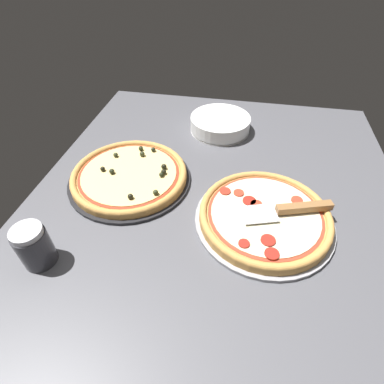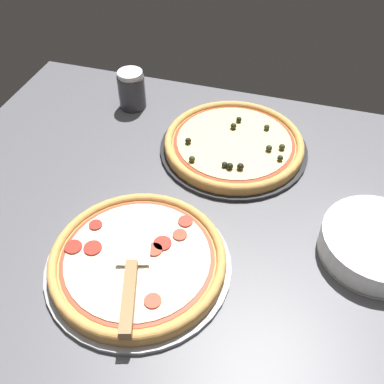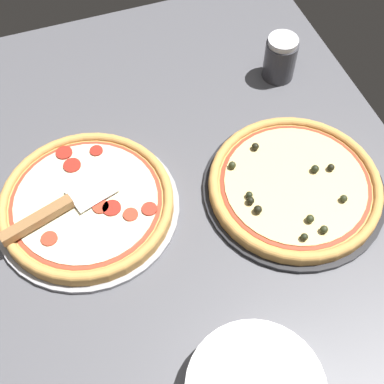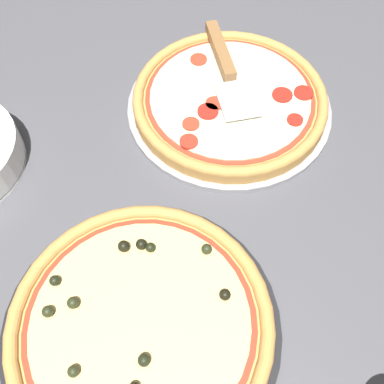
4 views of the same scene
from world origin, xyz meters
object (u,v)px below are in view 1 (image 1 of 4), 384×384
object	(u,v)px
plate_stack	(220,124)
parmesan_shaker	(34,246)
pizza_front	(265,215)
pizza_back	(129,174)
serving_spatula	(296,208)

from	to	relation	value
plate_stack	parmesan_shaker	xyz separation A→B (cm)	(-67.03, 35.08, 2.64)
pizza_front	pizza_back	bearing A→B (deg)	76.45
pizza_front	pizza_back	xyz separation A→B (cm)	(9.91, 41.13, -0.22)
pizza_front	serving_spatula	xyz separation A→B (cm)	(1.75, -7.77, 2.28)
pizza_front	parmesan_shaker	bearing A→B (deg)	113.08
plate_stack	pizza_back	bearing A→B (deg)	145.46
plate_stack	pizza_front	bearing A→B (deg)	-159.05
serving_spatula	parmesan_shaker	distance (cm)	64.62
pizza_back	parmesan_shaker	size ratio (longest dim) A/B	3.20
serving_spatula	pizza_front	bearing A→B (deg)	102.67
serving_spatula	plate_stack	bearing A→B (deg)	30.06
pizza_front	plate_stack	world-z (taller)	plate_stack
pizza_front	parmesan_shaker	size ratio (longest dim) A/B	3.15
pizza_back	serving_spatula	xyz separation A→B (cm)	(-8.17, -48.90, 2.50)
pizza_front	pizza_back	world-z (taller)	pizza_back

